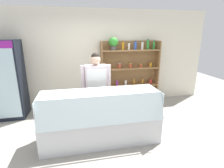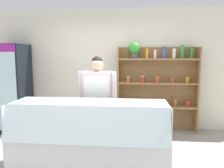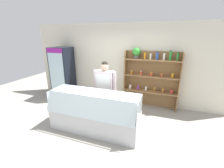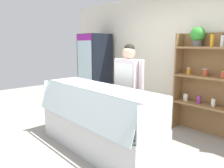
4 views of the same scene
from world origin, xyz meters
The scene contains 6 objects.
ground_plane centered at (0.00, 0.00, 0.00)m, with size 12.00×12.00×0.00m, color gray.
back_wall centered at (0.00, 1.97, 1.35)m, with size 6.80×0.10×2.70m, color silver.
drinks_fridge centered at (-2.18, 1.49, 0.95)m, with size 0.68×0.67×1.90m.
shelving_unit centered at (0.96, 1.78, 1.09)m, with size 1.72×0.29×1.94m.
deli_display_case centered at (-0.14, -0.05, 0.31)m, with size 2.22×0.76×1.01m.
shop_clerk centered at (-0.13, 0.64, 0.98)m, with size 0.66×0.25×1.65m.
Camera 2 is at (0.47, -3.01, 1.66)m, focal length 35.00 mm.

